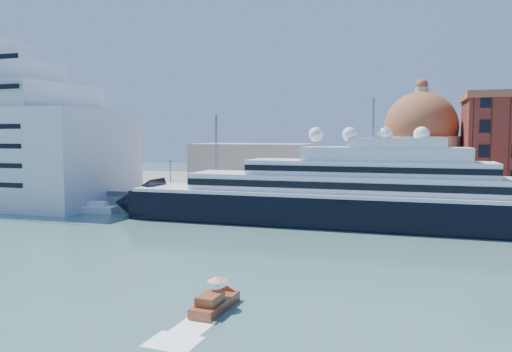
% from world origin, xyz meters
% --- Properties ---
extents(ground, '(400.00, 400.00, 0.00)m').
position_xyz_m(ground, '(0.00, 0.00, 0.00)').
color(ground, '#365E5E').
rests_on(ground, ground).
extents(quay, '(180.00, 10.00, 2.50)m').
position_xyz_m(quay, '(0.00, 34.00, 1.25)').
color(quay, gray).
rests_on(quay, ground).
extents(land, '(260.00, 72.00, 2.00)m').
position_xyz_m(land, '(0.00, 75.00, 1.00)').
color(land, slate).
rests_on(land, ground).
extents(quay_fence, '(180.00, 0.10, 1.20)m').
position_xyz_m(quay_fence, '(0.00, 29.50, 3.10)').
color(quay_fence, slate).
rests_on(quay_fence, quay).
extents(superyacht, '(88.85, 12.32, 26.55)m').
position_xyz_m(superyacht, '(5.13, 23.00, 4.58)').
color(superyacht, black).
rests_on(superyacht, ground).
extents(service_barge, '(11.47, 5.55, 2.48)m').
position_xyz_m(service_barge, '(-44.05, 21.97, 0.71)').
color(service_barge, white).
rests_on(service_barge, ground).
extents(water_taxi, '(2.57, 6.81, 3.19)m').
position_xyz_m(water_taxi, '(3.21, -24.87, 0.77)').
color(water_taxi, brown).
rests_on(water_taxi, ground).
extents(church, '(66.00, 18.00, 25.50)m').
position_xyz_m(church, '(6.39, 57.72, 10.91)').
color(church, beige).
rests_on(church, land).
extents(lamp_posts, '(120.80, 2.40, 18.00)m').
position_xyz_m(lamp_posts, '(-12.67, 32.27, 9.84)').
color(lamp_posts, slate).
rests_on(lamp_posts, quay).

